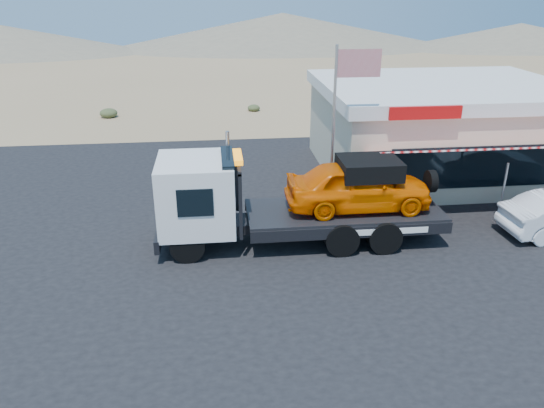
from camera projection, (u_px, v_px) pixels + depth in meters
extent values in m
plane|color=#957B54|center=(196.00, 291.00, 14.61)|extent=(120.00, 120.00, 0.00)
cube|color=black|center=(259.00, 238.00, 17.56)|extent=(32.00, 24.00, 0.02)
cylinder|color=black|center=(187.00, 246.00, 15.90)|extent=(1.05, 0.31, 1.05)
cylinder|color=black|center=(190.00, 217.00, 17.82)|extent=(1.05, 0.31, 1.05)
cylinder|color=black|center=(341.00, 238.00, 16.39)|extent=(1.05, 0.58, 1.05)
cylinder|color=black|center=(327.00, 211.00, 18.31)|extent=(1.05, 0.58, 1.05)
cylinder|color=black|center=(384.00, 236.00, 16.53)|extent=(1.05, 0.58, 1.05)
cylinder|color=black|center=(365.00, 209.00, 18.45)|extent=(1.05, 0.58, 1.05)
cube|color=black|center=(309.00, 221.00, 17.20)|extent=(8.59, 1.05, 0.31)
cube|color=white|center=(196.00, 194.00, 16.41)|extent=(2.30, 2.46, 2.20)
cube|color=black|center=(228.00, 170.00, 16.23)|extent=(0.37, 2.09, 0.94)
cube|color=black|center=(239.00, 194.00, 16.56)|extent=(0.10, 2.30, 2.09)
cube|color=orange|center=(238.00, 157.00, 16.09)|extent=(0.26, 1.26, 0.16)
cube|color=black|center=(344.00, 211.00, 17.21)|extent=(6.28, 2.41, 0.16)
imported|color=#F56100|center=(358.00, 186.00, 16.91)|extent=(4.61, 1.86, 1.57)
cube|color=black|center=(369.00, 168.00, 16.71)|extent=(1.89, 1.57, 0.58)
cube|color=#C5B795|center=(439.00, 133.00, 23.27)|extent=(10.00, 8.00, 3.40)
cube|color=white|center=(444.00, 89.00, 22.51)|extent=(10.40, 8.40, 0.50)
cube|color=red|center=(426.00, 113.00, 18.35)|extent=(2.60, 0.12, 0.45)
cube|color=black|center=(481.00, 167.00, 19.66)|extent=(7.00, 0.06, 1.60)
cube|color=red|center=(498.00, 149.00, 18.49)|extent=(9.00, 1.73, 0.61)
cylinder|color=#99999E|center=(390.00, 198.00, 17.87)|extent=(0.08, 0.08, 2.20)
cylinder|color=#99999E|center=(503.00, 193.00, 18.28)|extent=(0.08, 0.08, 2.20)
cylinder|color=#99999E|center=(333.00, 136.00, 18.05)|extent=(0.10, 0.10, 6.00)
cube|color=#B20C14|center=(359.00, 63.00, 17.19)|extent=(1.50, 0.02, 0.90)
ellipsoid|color=#374424|center=(109.00, 113.00, 33.16)|extent=(1.09, 1.09, 0.59)
ellipsoid|color=#374424|center=(254.00, 107.00, 34.82)|extent=(0.82, 0.82, 0.44)
cone|color=#726B59|center=(283.00, 30.00, 67.95)|extent=(44.00, 44.00, 4.20)
cone|color=#726B59|center=(520.00, 35.00, 67.59)|extent=(32.00, 32.00, 3.00)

